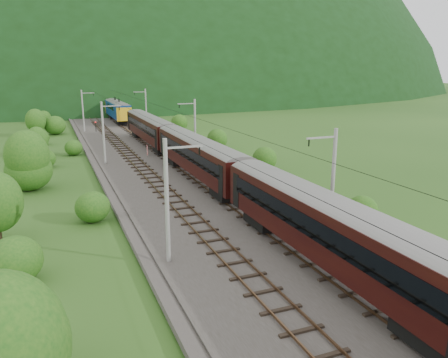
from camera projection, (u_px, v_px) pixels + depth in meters
name	position (u px, v px, depth m)	size (l,w,h in m)	color
ground	(255.00, 251.00, 30.58)	(600.00, 600.00, 0.00)	#254816
railbed	(207.00, 207.00, 39.53)	(14.00, 220.00, 0.30)	#38332D
track_left	(181.00, 208.00, 38.61)	(2.40, 220.00, 0.27)	brown
track_right	(231.00, 202.00, 40.34)	(2.40, 220.00, 0.27)	brown
catenary_left	(104.00, 131.00, 56.01)	(2.54, 192.28, 8.00)	gray
catenary_right	(195.00, 127.00, 60.44)	(2.54, 192.28, 8.00)	gray
overhead_wires	(206.00, 131.00, 37.81)	(4.83, 198.00, 0.03)	black
mountain_main	(68.00, 89.00, 264.28)	(504.00, 360.00, 244.00)	black
train	(246.00, 175.00, 36.65)	(3.17, 152.82, 5.52)	black
hazard_post_near	(147.00, 151.00, 61.80)	(0.14, 0.14, 1.32)	red
hazard_post_far	(147.00, 150.00, 62.75)	(0.15, 0.15, 1.42)	red
signal	(96.00, 126.00, 85.07)	(0.22, 0.22, 1.96)	black
vegetation_left	(38.00, 208.00, 31.56)	(11.14, 147.33, 6.98)	#1A4F15
vegetation_right	(278.00, 164.00, 51.19)	(6.74, 104.78, 3.13)	#1A4F15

